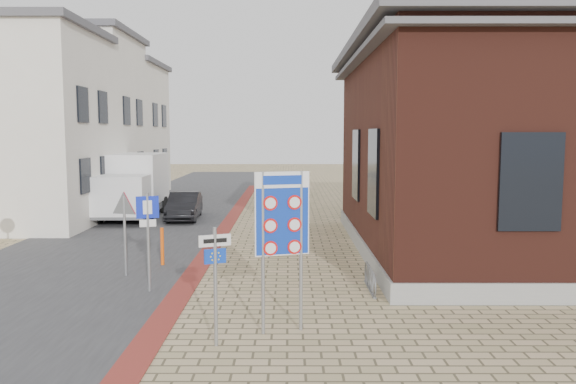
# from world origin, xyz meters

# --- Properties ---
(ground) EXTENTS (120.00, 120.00, 0.00)m
(ground) POSITION_xyz_m (0.00, 0.00, 0.00)
(ground) COLOR tan
(ground) RESTS_ON ground
(road_strip) EXTENTS (7.00, 60.00, 0.02)m
(road_strip) POSITION_xyz_m (-5.50, 15.00, 0.01)
(road_strip) COLOR #38383A
(road_strip) RESTS_ON ground
(curb_strip) EXTENTS (0.60, 40.00, 0.02)m
(curb_strip) POSITION_xyz_m (-2.00, 10.00, 0.01)
(curb_strip) COLOR maroon
(curb_strip) RESTS_ON ground
(brick_building) EXTENTS (13.00, 13.00, 6.80)m
(brick_building) POSITION_xyz_m (8.99, 7.00, 3.49)
(brick_building) COLOR gray
(brick_building) RESTS_ON ground
(townhouse_near) EXTENTS (7.40, 6.40, 8.30)m
(townhouse_near) POSITION_xyz_m (-10.99, 12.00, 4.17)
(townhouse_near) COLOR silver
(townhouse_near) RESTS_ON ground
(townhouse_mid) EXTENTS (7.40, 6.40, 9.10)m
(townhouse_mid) POSITION_xyz_m (-10.99, 18.00, 4.57)
(townhouse_mid) COLOR silver
(townhouse_mid) RESTS_ON ground
(townhouse_far) EXTENTS (7.40, 6.40, 8.30)m
(townhouse_far) POSITION_xyz_m (-10.99, 24.00, 4.17)
(townhouse_far) COLOR silver
(townhouse_far) RESTS_ON ground
(bike_rack) EXTENTS (0.08, 1.80, 0.60)m
(bike_rack) POSITION_xyz_m (2.65, 2.20, 0.26)
(bike_rack) COLOR slate
(bike_rack) RESTS_ON ground
(sedan) EXTENTS (1.52, 3.80, 1.23)m
(sedan) POSITION_xyz_m (-4.09, 13.66, 0.61)
(sedan) COLOR black
(sedan) RESTS_ON ground
(box_truck) EXTENTS (2.52, 5.65, 2.93)m
(box_truck) POSITION_xyz_m (-6.50, 14.20, 1.51)
(box_truck) COLOR slate
(box_truck) RESTS_ON ground
(border_sign) EXTENTS (1.05, 0.33, 3.15)m
(border_sign) POSITION_xyz_m (0.50, -0.77, 2.28)
(border_sign) COLOR gray
(border_sign) RESTS_ON ground
(essen_sign) EXTENTS (0.56, 0.26, 2.20)m
(essen_sign) POSITION_xyz_m (-0.70, -1.50, 1.43)
(essen_sign) COLOR gray
(essen_sign) RESTS_ON ground
(parking_sign) EXTENTS (0.53, 0.19, 2.44)m
(parking_sign) POSITION_xyz_m (-2.79, 2.00, 1.66)
(parking_sign) COLOR gray
(parking_sign) RESTS_ON ground
(yield_sign) EXTENTS (0.79, 0.30, 2.27)m
(yield_sign) POSITION_xyz_m (-3.80, 3.50, 1.72)
(yield_sign) COLOR gray
(yield_sign) RESTS_ON ground
(bollard) EXTENTS (0.13, 0.13, 1.12)m
(bollard) POSITION_xyz_m (-3.09, 4.78, 0.56)
(bollard) COLOR #FC590D
(bollard) RESTS_ON ground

